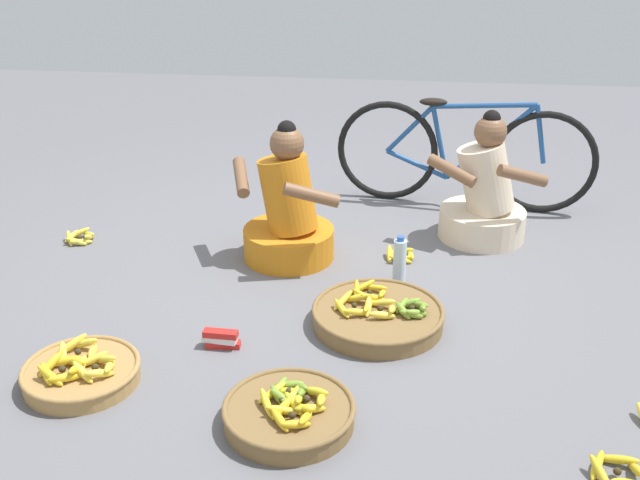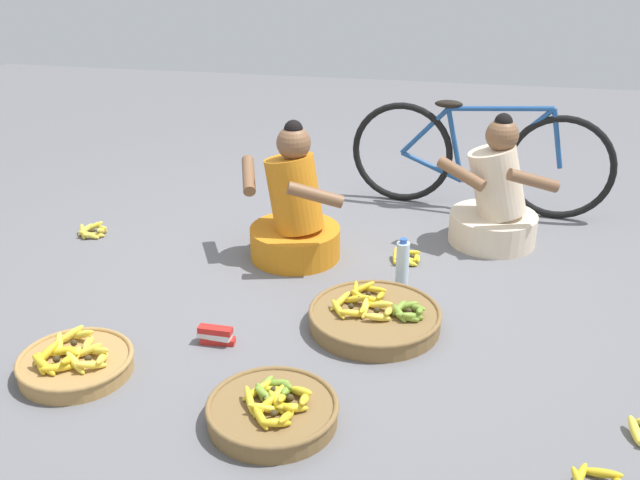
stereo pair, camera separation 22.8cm
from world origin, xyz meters
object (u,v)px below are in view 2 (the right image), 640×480
vendor_woman_behind (495,203)px  loose_bananas_mid_left (93,231)px  banana_basket_front_right (272,410)px  packet_carton_stack (216,335)px  banana_basket_front_left (75,362)px  banana_basket_back_left (375,317)px  loose_bananas_near_bicycle (407,257)px  water_bottle (402,264)px  vendor_woman_front (294,215)px  bicycle_leaning (478,158)px

vendor_woman_behind → loose_bananas_mid_left: 2.46m
banana_basket_front_right → packet_carton_stack: bearing=128.3°
vendor_woman_behind → banana_basket_front_right: vendor_woman_behind is taller
banana_basket_front_left → banana_basket_front_right: bearing=-10.0°
banana_basket_back_left → loose_bananas_near_bicycle: bearing=83.0°
banana_basket_front_right → vendor_woman_behind: bearing=65.3°
vendor_woman_behind → banana_basket_front_right: 2.12m
loose_bananas_mid_left → water_bottle: (1.94, -0.31, 0.10)m
vendor_woman_behind → banana_basket_front_right: (-0.88, -1.92, -0.20)m
vendor_woman_front → banana_basket_front_left: vendor_woman_front is taller
banana_basket_front_left → banana_basket_front_right: 0.95m
vendor_woman_behind → banana_basket_back_left: bearing=-117.0°
banana_basket_front_right → banana_basket_back_left: bearing=68.8°
bicycle_leaning → water_bottle: bicycle_leaning is taller
banana_basket_front_left → water_bottle: (1.33, 1.08, 0.08)m
loose_bananas_near_bicycle → vendor_woman_behind: bearing=37.0°
bicycle_leaning → loose_bananas_near_bicycle: size_ratio=9.38×
vendor_woman_front → vendor_woman_behind: bearing=20.7°
vendor_woman_front → loose_bananas_near_bicycle: (0.65, 0.07, -0.24)m
vendor_woman_behind → water_bottle: size_ratio=2.86×
banana_basket_front_left → loose_bananas_near_bicycle: (1.33, 1.39, -0.03)m
banana_basket_front_right → packet_carton_stack: (-0.40, 0.51, -0.01)m
bicycle_leaning → banana_basket_front_left: size_ratio=3.36×
vendor_woman_front → bicycle_leaning: size_ratio=0.48×
banana_basket_front_left → loose_bananas_near_bicycle: 1.93m
banana_basket_front_left → packet_carton_stack: (0.53, 0.34, -0.01)m
banana_basket_front_left → banana_basket_front_right: (0.93, -0.17, 0.00)m
banana_basket_front_left → banana_basket_front_right: banana_basket_front_right is taller
banana_basket_front_right → water_bottle: (0.40, 1.24, 0.08)m
packet_carton_stack → banana_basket_front_left: bearing=-147.2°
water_bottle → vendor_woman_front: bearing=158.9°
packet_carton_stack → banana_basket_back_left: bearing=22.2°
vendor_woman_behind → loose_bananas_near_bicycle: (-0.48, -0.36, -0.23)m
vendor_woman_front → loose_bananas_near_bicycle: bearing=5.8°
loose_bananas_near_bicycle → packet_carton_stack: packet_carton_stack is taller
loose_bananas_mid_left → packet_carton_stack: (1.14, -1.04, 0.02)m
banana_basket_back_left → packet_carton_stack: (-0.71, -0.29, -0.01)m
bicycle_leaning → packet_carton_stack: 2.28m
vendor_woman_front → banana_basket_back_left: 0.91m
banana_basket_front_right → packet_carton_stack: 0.65m
vendor_woman_behind → packet_carton_stack: bearing=-132.3°
banana_basket_front_right → loose_bananas_mid_left: 2.18m
vendor_woman_front → banana_basket_back_left: vendor_woman_front is taller
bicycle_leaning → banana_basket_front_left: bearing=-126.9°
bicycle_leaning → loose_bananas_near_bicycle: 1.01m
loose_bananas_mid_left → water_bottle: 1.96m
banana_basket_back_left → water_bottle: bearing=78.7°
vendor_woman_behind → loose_bananas_mid_left: bearing=-171.4°
banana_basket_back_left → bicycle_leaning: bearing=74.2°
packet_carton_stack → loose_bananas_mid_left: bearing=137.5°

